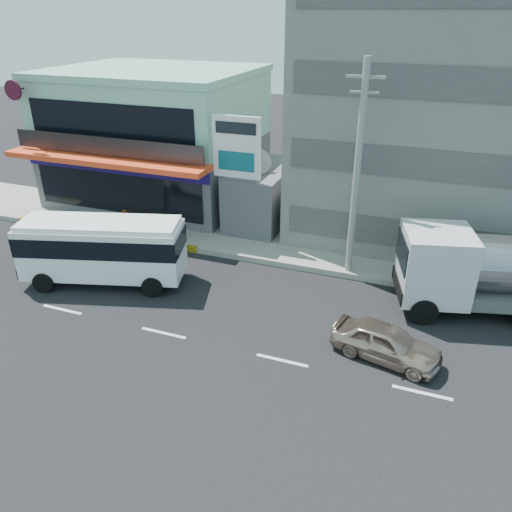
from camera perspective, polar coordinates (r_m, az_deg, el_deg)
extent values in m
plane|color=black|center=(20.63, -10.51, -8.66)|extent=(120.00, 120.00, 0.00)
cube|color=gray|center=(26.74, 9.18, 0.51)|extent=(70.00, 5.00, 0.30)
cube|color=#4A494E|center=(34.48, -10.79, 9.70)|extent=(12.00, 10.00, 4.00)
cube|color=#86BEA6|center=(33.56, -11.38, 16.23)|extent=(12.00, 10.00, 4.00)
cube|color=#F5431C|center=(29.28, -16.90, 10.41)|extent=(12.40, 1.80, 0.30)
cube|color=#170D5B|center=(30.01, -15.93, 9.82)|extent=(12.00, 0.12, 0.80)
cube|color=black|center=(30.47, -15.55, 7.14)|extent=(11.00, 0.06, 2.60)
cube|color=gray|center=(29.61, 22.38, 15.47)|extent=(16.00, 12.00, 14.00)
cube|color=#4A494E|center=(29.54, 0.88, 6.80)|extent=(3.00, 6.00, 3.50)
cylinder|color=slate|center=(28.08, 0.21, 9.66)|extent=(1.50, 1.50, 0.15)
cylinder|color=gray|center=(27.13, -4.12, 8.26)|extent=(0.16, 0.16, 6.50)
cylinder|color=gray|center=(26.40, -0.12, 7.81)|extent=(0.16, 0.16, 6.50)
cube|color=white|center=(26.17, -2.23, 12.30)|extent=(2.60, 0.18, 3.20)
cylinder|color=#999993|center=(22.88, 11.42, 8.90)|extent=(0.30, 0.30, 10.00)
cube|color=#999993|center=(22.01, 12.45, 19.36)|extent=(1.60, 0.12, 0.12)
cube|color=#999993|center=(22.09, 12.29, 17.82)|extent=(1.20, 0.10, 0.10)
cube|color=white|center=(24.16, -17.11, 0.71)|extent=(7.73, 4.25, 2.42)
cube|color=black|center=(23.96, -17.26, 1.73)|extent=(7.79, 4.31, 0.90)
cube|color=white|center=(23.64, -17.53, 3.58)|extent=(7.47, 3.99, 0.21)
cylinder|color=black|center=(24.79, -23.11, -2.81)|extent=(0.99, 0.54, 0.95)
cylinder|color=black|center=(26.60, -21.01, -0.39)|extent=(0.99, 0.54, 0.95)
cylinder|color=black|center=(22.94, -11.78, -3.47)|extent=(0.99, 0.54, 0.95)
cylinder|color=black|center=(24.90, -10.40, -0.82)|extent=(0.99, 0.54, 0.95)
imported|color=#B9A08D|center=(19.24, 14.66, -9.54)|extent=(4.30, 2.49, 1.37)
cube|color=silver|center=(22.16, 19.72, -0.88)|extent=(3.32, 3.32, 2.97)
cube|color=#595956|center=(23.67, 26.81, -3.80)|extent=(9.47, 4.65, 0.57)
cylinder|color=black|center=(21.68, 18.61, -6.04)|extent=(1.19, 0.61, 1.14)
cylinder|color=black|center=(23.89, 17.48, -2.67)|extent=(1.19, 0.61, 1.14)
cylinder|color=black|center=(25.11, 26.96, -3.01)|extent=(1.19, 0.61, 1.14)
imported|color=#5F0D0F|center=(28.36, -14.38, 2.14)|extent=(1.60, 0.67, 0.82)
imported|color=#66594C|center=(28.04, -14.57, 3.70)|extent=(0.40, 0.57, 1.50)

